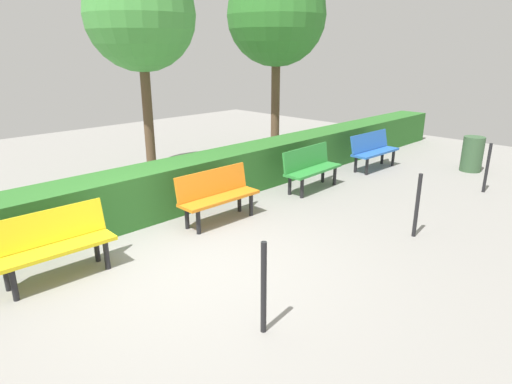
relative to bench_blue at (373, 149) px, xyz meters
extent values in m
plane|color=gray|center=(6.11, 0.88, -0.48)|extent=(22.41, 22.41, 0.00)
cube|color=blue|center=(0.00, 0.07, -0.07)|extent=(1.47, 0.47, 0.05)
cube|color=blue|center=(0.00, -0.12, 0.17)|extent=(1.47, 0.18, 0.42)
cylinder|color=black|center=(-0.57, 0.24, -0.29)|extent=(0.07, 0.07, 0.39)
cylinder|color=black|center=(-0.58, -0.06, -0.29)|extent=(0.07, 0.07, 0.39)
cylinder|color=black|center=(0.59, 0.21, -0.29)|extent=(0.07, 0.07, 0.39)
cylinder|color=black|center=(0.58, -0.09, -0.29)|extent=(0.07, 0.07, 0.39)
cube|color=#2D8C38|center=(2.34, 0.01, -0.07)|extent=(1.47, 0.48, 0.05)
cube|color=#2D8C38|center=(2.35, -0.18, 0.17)|extent=(1.46, 0.16, 0.42)
cylinder|color=black|center=(1.76, 0.14, -0.29)|extent=(0.07, 0.07, 0.39)
cylinder|color=black|center=(1.77, -0.16, -0.29)|extent=(0.07, 0.07, 0.39)
cylinder|color=black|center=(2.91, 0.18, -0.29)|extent=(0.07, 0.07, 0.39)
cylinder|color=black|center=(2.92, -0.12, -0.29)|extent=(0.07, 0.07, 0.39)
cube|color=orange|center=(4.82, -0.01, -0.07)|extent=(1.44, 0.45, 0.05)
cube|color=orange|center=(4.82, -0.20, 0.17)|extent=(1.43, 0.13, 0.42)
cylinder|color=black|center=(4.26, 0.15, -0.29)|extent=(0.07, 0.07, 0.39)
cylinder|color=black|center=(4.26, -0.15, -0.29)|extent=(0.07, 0.07, 0.39)
cylinder|color=black|center=(5.39, 0.13, -0.29)|extent=(0.07, 0.07, 0.39)
cylinder|color=black|center=(5.39, -0.17, -0.29)|extent=(0.07, 0.07, 0.39)
cube|color=yellow|center=(7.49, 0.01, -0.07)|extent=(1.42, 0.47, 0.05)
cube|color=yellow|center=(7.49, -0.18, 0.17)|extent=(1.41, 0.17, 0.42)
cylinder|color=black|center=(6.94, 0.18, -0.29)|extent=(0.07, 0.07, 0.39)
cylinder|color=black|center=(6.93, -0.12, -0.29)|extent=(0.07, 0.07, 0.39)
cylinder|color=black|center=(8.05, 0.14, -0.29)|extent=(0.07, 0.07, 0.39)
cylinder|color=black|center=(8.04, -0.16, -0.29)|extent=(0.07, 0.07, 0.39)
cube|color=#2D6B28|center=(4.97, -1.06, -0.05)|extent=(18.41, 0.80, 0.85)
cylinder|color=brown|center=(0.30, -2.90, 0.92)|extent=(0.23, 0.23, 2.81)
sphere|color=#337A2D|center=(0.30, -2.90, 3.09)|extent=(2.55, 2.55, 2.55)
cylinder|color=brown|center=(4.11, -3.18, 0.89)|extent=(0.21, 0.21, 2.73)
sphere|color=#479942|center=(4.11, -3.18, 2.93)|extent=(2.26, 2.26, 2.26)
cylinder|color=black|center=(0.04, 2.56, 0.02)|extent=(0.06, 0.06, 1.00)
cylinder|color=black|center=(3.12, 2.56, 0.02)|extent=(0.06, 0.06, 1.00)
cylinder|color=black|center=(6.48, 2.56, 0.02)|extent=(0.06, 0.06, 1.00)
cylinder|color=#385938|center=(-1.45, 1.77, -0.07)|extent=(0.47, 0.47, 0.82)
camera|label=1|loc=(9.23, 5.18, 2.27)|focal=30.62mm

